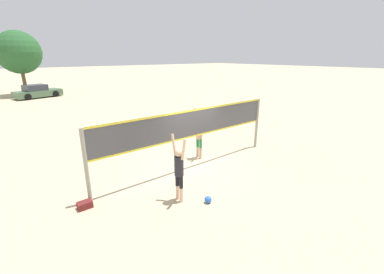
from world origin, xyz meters
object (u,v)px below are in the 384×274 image
Objects in this scene: tree_left_cluster at (19,52)px; parked_car_near at (37,92)px; volleyball at (208,200)px; player_blocker at (199,133)px; gear_bag at (85,205)px; player_spiker at (179,168)px; volleyball_net at (192,128)px.

parked_car_near is at bearing -76.25° from tree_left_cluster.
parked_car_near is (-0.33, 26.45, 0.50)m from volleyball.
gear_bag is at bearing -80.66° from player_blocker.
tree_left_cluster is (-0.69, 2.80, 3.98)m from parked_car_near.
volleyball is 0.53× the size of gear_bag.
gear_bag is (-2.44, 1.41, -1.00)m from player_spiker.
player_blocker is at bearing 54.01° from volleyball.
volleyball_net is at bearing -54.95° from player_blocker.
volleyball is 0.03× the size of tree_left_cluster.
parked_car_near is (2.71, 24.36, 0.51)m from gear_bag.
gear_bag is (-4.25, -0.21, -1.57)m from volleyball_net.
player_blocker is 26.73m from tree_left_cluster.
tree_left_cluster is (-0.42, 28.58, 3.49)m from player_spiker.
player_blocker is 5.35× the size of gear_bag.
player_blocker is at bearing 35.05° from volleyball_net.
tree_left_cluster is (2.02, 27.17, 4.49)m from gear_bag.
player_spiker reaches higher than gear_bag.
volleyball_net reaches higher than player_spiker.
player_blocker reaches higher than volleyball.
tree_left_cluster reaches higher than parked_car_near.
player_blocker is 3.77m from volleyball.
tree_left_cluster is at bearing 91.99° from volleyball.
gear_bag is (-3.03, 2.08, -0.01)m from volleyball.
volleyball is (-1.21, -2.29, -1.56)m from volleyball_net.
player_spiker is at bearing -138.19° from volleyball_net.
volleyball_net is 27.21m from tree_left_cluster.
player_blocker is 0.32× the size of tree_left_cluster.
tree_left_cluster is at bearing 0.84° from player_spiker.
volleyball_net is at bearing -100.43° from parked_car_near.
volleyball is 3.68m from gear_bag.
player_spiker is 0.44× the size of parked_car_near.
volleyball_net reaches higher than player_blocker.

